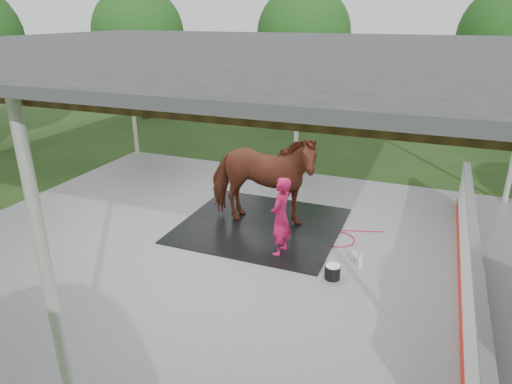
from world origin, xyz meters
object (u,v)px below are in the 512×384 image
at_px(handler, 281,217).
at_px(wash_bucket, 333,272).
at_px(horse, 261,180).
at_px(dasher_board, 468,260).

bearing_deg(handler, wash_bucket, 71.31).
height_order(handler, wash_bucket, handler).
height_order(horse, handler, horse).
bearing_deg(horse, handler, -144.49).
xyz_separation_m(dasher_board, horse, (-4.27, 0.99, 0.58)).
relative_size(handler, wash_bucket, 5.64).
relative_size(dasher_board, wash_bucket, 27.61).
bearing_deg(dasher_board, wash_bucket, -164.64).
height_order(dasher_board, horse, horse).
distance_m(dasher_board, horse, 4.42).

